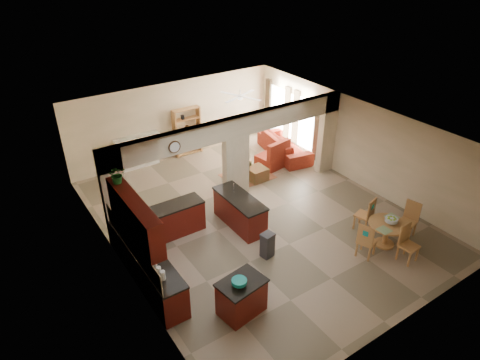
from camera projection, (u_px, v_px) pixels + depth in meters
floor at (255, 216)px, 12.66m from camera, size 10.00×10.00×0.00m
ceiling at (256, 128)px, 11.26m from camera, size 10.00×10.00×0.00m
wall_back at (176, 119)px, 15.56m from camera, size 8.00×0.00×8.00m
wall_front at (404, 278)px, 8.36m from camera, size 8.00×0.00×8.00m
wall_left at (117, 221)px, 10.03m from camera, size 0.00×10.00×10.00m
wall_right at (355, 141)px, 13.89m from camera, size 0.00×10.00×10.00m
partition_left_pier at (115, 198)px, 10.89m from camera, size 0.60×0.25×2.80m
partition_center_pier at (236, 170)px, 12.83m from camera, size 0.80×0.25×2.20m
partition_right_pier at (327, 133)px, 14.47m from camera, size 0.60×0.25×2.80m
partition_header at (236, 127)px, 12.13m from camera, size 8.00×0.25×0.60m
kitchen_counter at (155, 247)px, 10.67m from camera, size 2.52×3.29×1.48m
upper_cabinets at (135, 216)px, 9.28m from camera, size 0.35×2.40×0.90m
peninsula at (240, 211)px, 12.06m from camera, size 0.70×1.85×0.91m
wall_clock at (175, 147)px, 11.08m from camera, size 0.34×0.03×0.34m
rug at (248, 176)px, 14.75m from camera, size 1.60×1.30×0.01m
fireplace at (138, 151)px, 15.06m from camera, size 1.60×0.35×1.20m
shelving_unit at (187, 132)px, 15.85m from camera, size 1.00×0.32×1.80m
window_a at (307, 125)px, 15.64m from camera, size 0.02×0.90×1.90m
window_b at (278, 111)px, 16.86m from camera, size 0.02×0.90×1.90m
glazed_door at (292, 121)px, 16.32m from camera, size 0.02×0.70×2.10m
drape_a_left at (317, 130)px, 15.18m from camera, size 0.10×0.28×2.30m
drape_a_right at (295, 120)px, 16.05m from camera, size 0.10×0.28×2.30m
drape_b_left at (287, 116)px, 16.41m from camera, size 0.10×0.28×2.30m
drape_b_right at (268, 107)px, 17.27m from camera, size 0.10×0.28×2.30m
ceiling_fan at (240, 96)px, 14.27m from camera, size 1.00×1.00×0.10m
kitchen_island at (242, 297)px, 9.23m from camera, size 1.09×0.85×0.86m
teal_bowl at (239, 283)px, 8.89m from camera, size 0.32×0.32×0.15m
trash_can at (267, 246)px, 10.93m from camera, size 0.35×0.31×0.64m
dining_table at (387, 230)px, 11.26m from camera, size 1.01×1.01×0.69m
fruit_bowl at (391, 220)px, 11.12m from camera, size 0.33×0.33×0.18m
sofa at (284, 146)px, 16.02m from camera, size 2.73×1.45×0.76m
chaise at (272, 160)px, 15.37m from camera, size 1.15×1.00×0.41m
armchair at (238, 170)px, 14.48m from camera, size 0.90×0.91×0.64m
ottoman at (257, 174)px, 14.44m from camera, size 0.62×0.62×0.44m
plant at (117, 174)px, 9.54m from camera, size 0.46×0.42×0.43m
chair_north at (367, 213)px, 11.80m from camera, size 0.52×0.52×1.02m
chair_east at (410, 218)px, 11.62m from camera, size 0.50×0.50×1.02m
chair_south at (407, 241)px, 10.72m from camera, size 0.45×0.45×1.02m
chair_west at (366, 240)px, 10.77m from camera, size 0.53×0.53×1.02m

